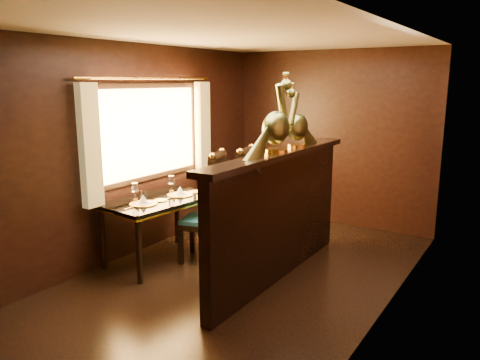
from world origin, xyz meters
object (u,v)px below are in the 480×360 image
at_px(peacock_left, 276,113).
at_px(peacock_right, 298,115).
at_px(dining_table, 159,205).
at_px(chair_right, 211,204).
at_px(chair_left, 239,202).

relative_size(peacock_left, peacock_right, 1.15).
distance_m(dining_table, peacock_left, 1.77).
distance_m(chair_right, peacock_left, 1.38).
xyz_separation_m(dining_table, peacock_right, (1.38, 0.72, 1.03)).
bearing_deg(chair_left, dining_table, -160.59).
xyz_separation_m(dining_table, peacock_left, (1.38, 0.23, 1.08)).
bearing_deg(peacock_left, peacock_right, 90.00).
distance_m(peacock_left, peacock_right, 0.49).
bearing_deg(chair_left, peacock_right, 7.75).
height_order(dining_table, chair_left, chair_left).
xyz_separation_m(chair_left, peacock_left, (0.60, -0.26, 1.05)).
xyz_separation_m(chair_left, chair_right, (-0.27, -0.17, -0.03)).
bearing_deg(dining_table, peacock_right, 33.76).
xyz_separation_m(dining_table, chair_left, (0.78, 0.49, 0.03)).
distance_m(chair_right, peacock_right, 1.40).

